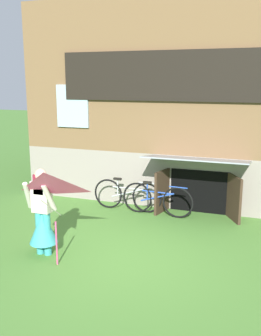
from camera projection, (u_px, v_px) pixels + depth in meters
name	position (u px, v px, depth m)	size (l,w,h in m)	color
ground_plane	(123.00, 257.00, 7.09)	(60.00, 60.00, 0.00)	#4C7F33
log_house	(188.00, 100.00, 11.61)	(7.90, 6.21, 5.16)	gray
person	(43.00, 219.00, 7.10)	(0.61, 0.52, 1.63)	teal
kite	(45.00, 198.00, 6.30)	(1.06, 1.09, 1.60)	#E54C7F
bicycle_blue	(157.00, 199.00, 9.26)	(1.77, 0.16, 0.81)	black
bicycle_silver	(127.00, 195.00, 9.61)	(1.78, 0.08, 0.81)	black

